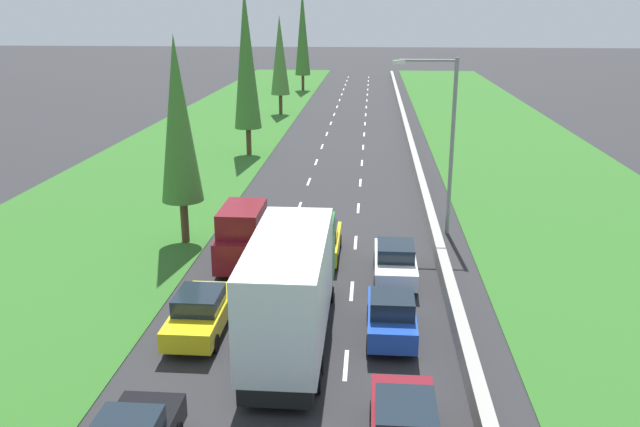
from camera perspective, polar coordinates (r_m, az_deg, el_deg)
name	(u,v)px	position (r m, az deg, el deg)	size (l,w,h in m)	color
ground_plane	(344,140)	(59.49, 2.09, 6.32)	(300.00, 300.00, 0.00)	#28282B
grass_verge_left	(205,138)	(61.31, -9.88, 6.43)	(14.00, 140.00, 0.04)	#2D6623
grass_verge_right	(507,143)	(60.62, 15.84, 5.91)	(14.00, 140.00, 0.04)	#2D6623
median_barrier	(408,137)	(59.45, 7.63, 6.59)	(0.44, 120.00, 0.85)	#9E9B93
lane_markings	(344,140)	(59.49, 2.09, 6.33)	(3.64, 116.00, 0.01)	white
yellow_sedan_left_lane	(201,312)	(24.44, -10.26, -8.36)	(1.82, 4.50, 1.64)	yellow
white_box_truck_centre_lane	(292,286)	(22.79, -2.42, -6.23)	(2.46, 9.40, 4.18)	black
maroon_van_left_lane	(244,235)	(30.27, -6.59, -1.88)	(1.96, 4.90, 2.82)	maroon
yellow_sedan_centre_lane	(321,241)	(31.13, 0.05, -2.36)	(1.82, 4.50, 1.64)	yellow
blue_hatchback_right_lane	(391,316)	(23.85, 6.18, -8.78)	(1.74, 3.90, 1.72)	#1E47B7
white_sedan_right_lane	(395,261)	(28.85, 6.49, -4.10)	(1.82, 4.50, 1.64)	white
poplar_tree_second	(178,121)	(32.55, -12.12, 7.82)	(2.05, 2.05, 10.19)	#4C3823
poplar_tree_third	(246,59)	(52.63, -6.38, 13.08)	(2.12, 2.12, 12.97)	#4C3823
poplar_tree_fourth	(280,56)	(73.88, -3.48, 13.42)	(2.07, 2.07, 10.63)	#4C3823
poplar_tree_fifth	(303,32)	(96.03, -1.51, 15.33)	(2.15, 2.15, 14.01)	#4C3823
street_light_mast	(446,134)	(33.97, 10.78, 6.72)	(3.20, 0.28, 9.00)	gray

